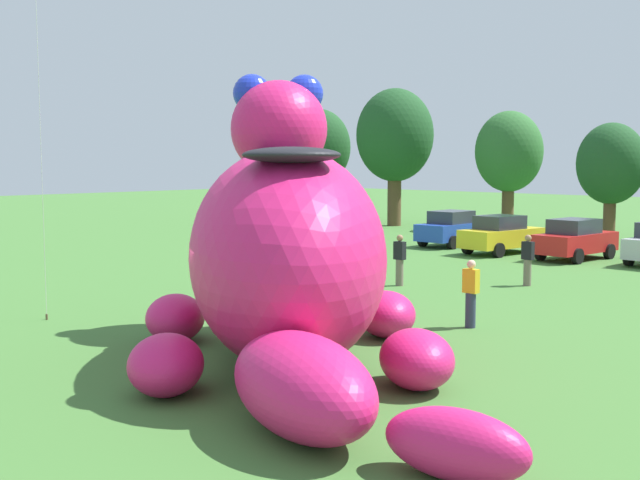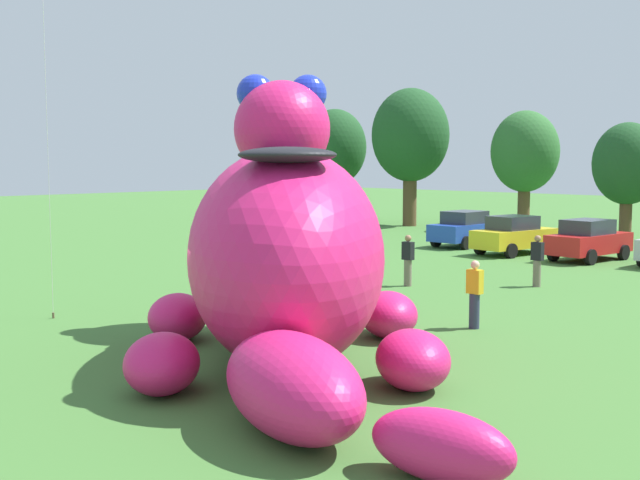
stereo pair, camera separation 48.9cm
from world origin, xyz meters
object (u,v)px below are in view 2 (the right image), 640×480
object	(u,v)px
giant_inflatable_creature	(287,252)
car_yellow	(514,235)
car_red	(589,240)
spectator_near_inflatable	(475,295)
car_blue	(466,229)
spectator_by_cars	(408,261)
spectator_wandering	(537,261)

from	to	relation	value
giant_inflatable_creature	car_yellow	size ratio (longest dim) A/B	2.72
car_red	spectator_near_inflatable	size ratio (longest dim) A/B	2.47
car_blue	spectator_by_cars	xyz separation A→B (m)	(5.89, -11.66, -0.01)
giant_inflatable_creature	spectator_near_inflatable	distance (m)	5.81
giant_inflatable_creature	spectator_by_cars	xyz separation A→B (m)	(-4.67, 9.70, -1.45)
car_red	spectator_wandering	size ratio (longest dim) A/B	2.47
car_yellow	spectator_near_inflatable	xyz separation A→B (m)	(7.91, -14.53, -0.01)
spectator_by_cars	spectator_near_inflatable	bearing A→B (deg)	-37.01
car_blue	car_red	size ratio (longest dim) A/B	0.97
spectator_near_inflatable	spectator_by_cars	size ratio (longest dim) A/B	1.00
giant_inflatable_creature	car_red	world-z (taller)	giant_inflatable_creature
spectator_near_inflatable	spectator_wandering	distance (m)	7.46
car_blue	spectator_wandering	size ratio (longest dim) A/B	2.40
spectator_by_cars	spectator_wandering	bearing A→B (deg)	43.41
car_blue	car_red	bearing A→B (deg)	-8.17
car_blue	giant_inflatable_creature	bearing A→B (deg)	-63.71
car_blue	spectator_near_inflatable	bearing A→B (deg)	-54.24
car_yellow	spectator_near_inflatable	world-z (taller)	car_yellow
car_red	giant_inflatable_creature	bearing A→B (deg)	-79.67
spectator_near_inflatable	car_red	bearing A→B (deg)	107.04
car_blue	car_red	xyz separation A→B (m)	(6.84, -0.98, 0.00)
giant_inflatable_creature	car_yellow	bearing A→B (deg)	109.43
giant_inflatable_creature	car_red	bearing A→B (deg)	100.33
car_yellow	car_red	bearing A→B (deg)	4.86
spectator_near_inflatable	spectator_by_cars	world-z (taller)	same
car_blue	spectator_wandering	world-z (taller)	car_blue
car_blue	car_yellow	bearing A→B (deg)	-20.10
car_red	spectator_by_cars	size ratio (longest dim) A/B	2.47
spectator_near_inflatable	spectator_by_cars	distance (m)	6.88
spectator_near_inflatable	spectator_by_cars	xyz separation A→B (m)	(-5.49, 4.14, 0.00)
spectator_by_cars	spectator_wandering	xyz separation A→B (m)	(3.09, 2.93, 0.00)
car_red	spectator_by_cars	distance (m)	10.72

